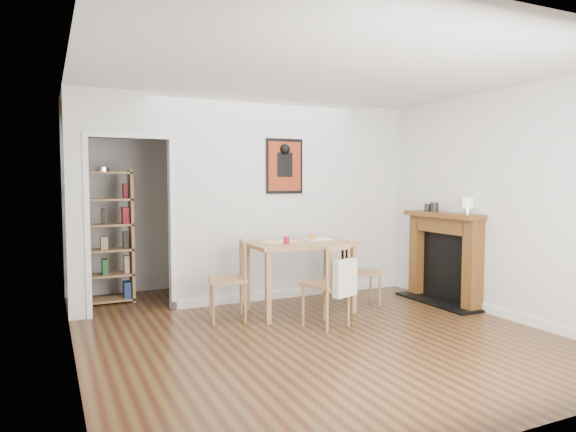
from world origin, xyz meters
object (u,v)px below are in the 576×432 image
bookshelf (104,238)px  orange_fruit (312,237)px  chair_left (227,280)px  red_glass (287,240)px  chair_front (327,284)px  notebook (318,239)px  fireplace (445,255)px  ceramic_jar_a (434,207)px  dining_table (300,250)px  chair_right (362,272)px  mantel_lamp (468,204)px  ceramic_jar_b (428,208)px

bookshelf → orange_fruit: bearing=-31.2°
chair_left → red_glass: red_glass is taller
chair_front → notebook: chair_front is taller
chair_left → fireplace: (2.79, -0.39, 0.17)m
chair_front → notebook: bearing=68.3°
chair_left → ceramic_jar_a: ceramic_jar_a is taller
dining_table → red_glass: (-0.22, -0.11, 0.15)m
bookshelf → ceramic_jar_a: 4.26m
chair_right → fireplace: size_ratio=0.64×
red_glass → orange_fruit: (0.43, 0.20, -0.01)m
chair_left → mantel_lamp: bearing=-15.7°
orange_fruit → ceramic_jar_a: (1.63, -0.30, 0.34)m
fireplace → ceramic_jar_b: 0.65m
dining_table → red_glass: 0.29m
chair_front → orange_fruit: orange_fruit is taller
fireplace → chair_right: bearing=161.0°
mantel_lamp → chair_right: bearing=143.4°
chair_right → ceramic_jar_b: ceramic_jar_b is taller
mantel_lamp → chair_left: bearing=164.3°
dining_table → chair_right: (0.88, -0.01, -0.32)m
chair_left → dining_table: bearing=-1.5°
fireplace → notebook: (-1.59, 0.47, 0.23)m
chair_left → bookshelf: size_ratio=0.53×
bookshelf → fireplace: bookshelf is taller
chair_front → red_glass: 0.74m
notebook → ceramic_jar_b: ceramic_jar_b is taller
notebook → ceramic_jar_a: ceramic_jar_a is taller
chair_front → mantel_lamp: bearing=-2.6°
chair_left → red_glass: bearing=-11.1°
dining_table → ceramic_jar_b: 1.89m
orange_fruit → mantel_lamp: mantel_lamp is taller
red_glass → ceramic_jar_b: ceramic_jar_b is taller
chair_right → bookshelf: bookshelf is taller
chair_front → red_glass: size_ratio=10.10×
chair_left → orange_fruit: size_ratio=11.51×
chair_right → ceramic_jar_a: 1.28m
red_glass → mantel_lamp: size_ratio=0.44×
ceramic_jar_a → orange_fruit: bearing=169.6°
notebook → chair_left: bearing=-175.9°
dining_table → notebook: bearing=19.9°
ceramic_jar_a → chair_left: bearing=175.1°
notebook → ceramic_jar_b: 1.59m
orange_fruit → mantel_lamp: 1.91m
chair_left → bookshelf: bookshelf is taller
bookshelf → fireplace: (3.95, -1.82, -0.22)m
ceramic_jar_b → mantel_lamp: bearing=-85.9°
fireplace → ceramic_jar_a: bearing=108.0°
mantel_lamp → bookshelf: bearing=150.6°
chair_right → ceramic_jar_a: (0.97, -0.20, 0.81)m
dining_table → ceramic_jar_a: ceramic_jar_a is taller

